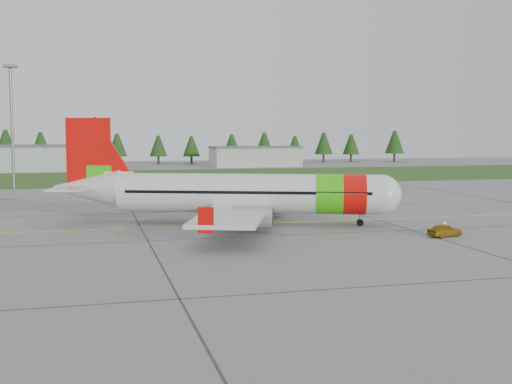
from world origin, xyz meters
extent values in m
plane|color=gray|center=(0.00, 0.00, 0.00)|extent=(320.00, 320.00, 0.00)
cylinder|color=silver|center=(-4.12, 7.83, 3.17)|extent=(26.38, 12.91, 3.99)
sphere|color=silver|center=(8.38, 3.25, 3.17)|extent=(3.99, 3.99, 3.99)
cone|color=silver|center=(-19.99, 13.65, 3.53)|extent=(8.11, 6.22, 3.99)
cube|color=black|center=(8.67, 3.15, 3.53)|extent=(2.45, 3.06, 0.57)
cylinder|color=#3BC10E|center=(3.57, 5.02, 3.17)|extent=(3.90, 4.74, 4.07)
cylinder|color=red|center=(5.88, 4.17, 3.17)|extent=(3.52, 4.60, 4.07)
cube|color=silver|center=(-4.60, 8.01, 2.05)|extent=(16.56, 32.71, 0.37)
cube|color=red|center=(0.04, 23.65, 2.61)|extent=(1.22, 0.60, 2.05)
cube|color=red|center=(-11.16, -6.93, 2.61)|extent=(1.22, 0.60, 2.05)
cylinder|color=gray|center=(-1.22, 12.77, 1.48)|extent=(4.20, 3.29, 2.15)
cylinder|color=gray|center=(-5.10, 2.19, 1.48)|extent=(4.20, 3.29, 2.15)
cube|color=red|center=(-19.80, 13.58, 6.96)|extent=(4.55, 1.97, 7.78)
cube|color=#3BC10E|center=(-18.74, 13.19, 4.71)|extent=(2.65, 1.32, 2.46)
cube|color=silver|center=(-20.47, 13.82, 3.79)|extent=(7.13, 12.19, 0.23)
cylinder|color=slate|center=(6.46, 3.96, 0.72)|extent=(0.18, 0.18, 1.43)
cylinder|color=black|center=(6.46, 3.96, 0.35)|extent=(0.75, 0.51, 0.70)
cylinder|color=slate|center=(-4.58, 11.05, 0.97)|extent=(0.23, 0.23, 1.95)
cylinder|color=black|center=(-4.96, 11.20, 0.53)|extent=(1.16, 0.80, 1.07)
cylinder|color=slate|center=(-6.55, 5.67, 0.97)|extent=(0.23, 0.23, 1.95)
cylinder|color=black|center=(-6.93, 5.81, 0.53)|extent=(1.16, 0.80, 1.07)
imported|color=#F6B30D|center=(11.05, -4.24, 1.69)|extent=(1.47, 1.62, 3.38)
imported|color=silver|center=(-11.40, 52.27, 2.42)|extent=(1.73, 1.64, 4.84)
cube|color=#30561E|center=(0.00, 82.00, 0.01)|extent=(320.00, 50.00, 0.03)
cube|color=gold|center=(0.00, 8.00, 0.01)|extent=(120.00, 0.25, 0.02)
cube|color=#A8A8A3|center=(-30.00, 110.00, 3.00)|extent=(32.00, 14.00, 6.00)
cube|color=#A8A8A3|center=(25.00, 118.00, 2.60)|extent=(24.00, 12.00, 5.20)
cylinder|color=slate|center=(-32.00, 58.00, 10.00)|extent=(0.50, 0.50, 20.00)
camera|label=1|loc=(-19.72, -55.14, 9.29)|focal=45.00mm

